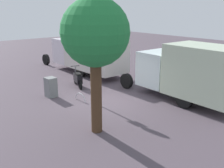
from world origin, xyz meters
The scene contains 8 objects.
ground_plane centered at (0.00, 0.00, 0.00)m, with size 60.00×60.00×0.00m, color #52464F.
box_truck_near centered at (-2.60, -3.31, 1.63)m, with size 6.91×2.32×2.98m.
box_truck_far centered at (5.81, -2.85, 1.53)m, with size 8.57×2.29×2.69m.
motorcycle centered at (3.21, -0.35, 0.52)m, with size 1.74×0.80×1.20m.
stop_sign centered at (0.04, 0.62, 1.96)m, with size 0.71×0.33×2.94m.
street_tree centered at (-2.41, 2.40, 3.77)m, with size 2.50×2.50×5.10m.
utility_cabinet centered at (2.57, 1.80, 0.54)m, with size 0.59×0.52×1.08m, color slate.
bike_rack_hoop centered at (0.99, 0.94, 0.00)m, with size 0.85×0.85×0.05m, color #B7B7BC.
Camera 1 is at (-10.05, 8.02, 4.69)m, focal length 42.15 mm.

